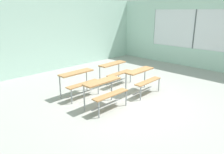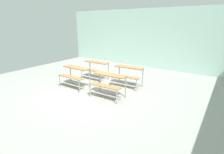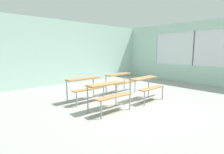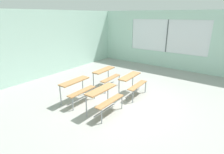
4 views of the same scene
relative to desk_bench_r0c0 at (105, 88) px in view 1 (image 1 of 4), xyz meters
name	(u,v)px [view 1 (image 1 of 4)]	position (x,y,z in m)	size (l,w,h in m)	color
ground	(129,100)	(0.87, -0.11, -0.59)	(10.00, 9.00, 0.05)	#9E9E99
wall_back	(47,36)	(0.87, 4.39, 0.94)	(10.00, 0.12, 3.00)	silver
wall_right	(208,36)	(5.87, -0.24, 0.88)	(0.12, 9.00, 3.00)	silver
desk_bench_r0c0	(105,88)	(0.00, 0.00, 0.00)	(1.10, 0.60, 0.74)	#A87547
desk_bench_r0c1	(143,76)	(1.55, -0.05, 0.00)	(1.12, 0.63, 0.74)	#A87547
desk_bench_r1c0	(79,78)	(0.02, 1.15, 0.00)	(1.11, 0.60, 0.74)	#A87547
desk_bench_r1c1	(115,69)	(1.58, 1.16, 0.00)	(1.13, 0.64, 0.74)	#A87547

